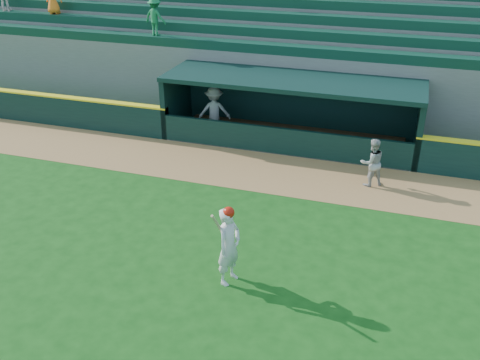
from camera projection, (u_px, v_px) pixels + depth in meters
The scene contains 8 objects.
ground at pixel (221, 251), 13.81m from camera, with size 120.00×120.00×0.00m, color #134611.
warning_track at pixel (270, 172), 17.97m from camera, with size 40.00×3.00×0.01m, color olive.
field_wall_left at pixel (0, 104), 22.47m from camera, with size 15.50×0.30×1.20m, color black.
dugout_player_front at pixel (372, 162), 16.80m from camera, with size 0.77×0.60×1.58m, color #A1A19C.
dugout_player_inside at pixel (214, 111), 20.63m from camera, with size 1.23×0.71×1.91m, color #9B9C96.
dugout at pixel (293, 105), 19.99m from camera, with size 9.40×2.80×2.46m.
stands at pixel (316, 50), 23.41m from camera, with size 34.50×6.31×7.60m.
batter_at_plate at pixel (229, 245), 12.28m from camera, with size 0.65×0.89×2.02m.
Camera 1 is at (4.01, -10.78, 7.88)m, focal length 40.00 mm.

